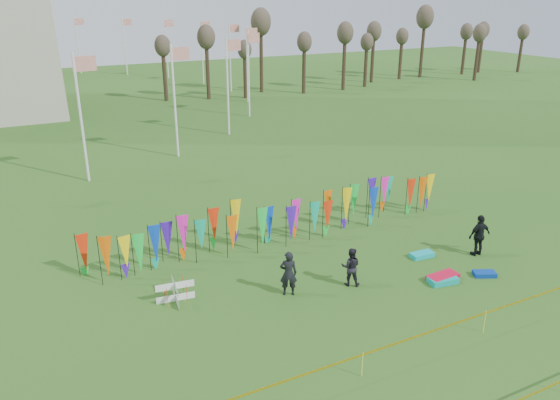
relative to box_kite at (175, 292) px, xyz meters
name	(u,v)px	position (x,y,z in m)	size (l,w,h in m)	color
ground	(367,317)	(6.03, -4.28, -0.43)	(160.00, 160.00, 0.00)	#285618
banner_row	(283,217)	(6.31, 3.18, 0.77)	(18.64, 0.64, 2.08)	black
caution_tape_near	(411,339)	(5.81, -6.98, 0.35)	(26.00, 0.02, 0.90)	#DAB904
tree_line	(375,36)	(38.03, 39.72, 5.75)	(53.92, 1.92, 7.84)	#3C2D1E
box_kite	(175,292)	(0.00, 0.00, 0.00)	(0.77, 0.77, 0.85)	red
person_left	(288,273)	(4.17, -1.51, 0.52)	(0.69, 0.50, 1.89)	black
person_mid	(351,267)	(6.80, -1.98, 0.40)	(0.80, 0.50, 1.65)	black
person_right	(479,235)	(13.55, -2.33, 0.56)	(1.15, 0.66, 1.97)	black
kite_bag_turquoise	(443,280)	(10.34, -3.61, -0.30)	(1.22, 0.61, 0.24)	#0BA9A2
kite_bag_blue	(484,274)	(12.34, -3.95, -0.33)	(0.92, 0.48, 0.19)	#0A37A3
kite_bag_red	(443,277)	(10.50, -3.43, -0.30)	(1.38, 0.63, 0.25)	red
kite_bag_teal	(422,255)	(11.15, -1.36, -0.32)	(1.09, 0.52, 0.21)	#0DB8BC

